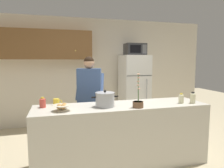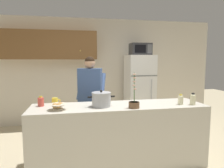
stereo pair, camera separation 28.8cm
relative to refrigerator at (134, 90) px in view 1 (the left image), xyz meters
name	(u,v)px [view 1 (the left image)]	position (x,y,z in m)	size (l,w,h in m)	color
ground_plane	(122,164)	(-0.94, -1.85, -0.85)	(14.00, 14.00, 0.00)	#C6B793
back_wall_unit	(84,66)	(-1.18, 0.40, 0.58)	(6.00, 0.48, 2.60)	beige
kitchen_island	(122,135)	(-0.94, -1.85, -0.39)	(2.55, 0.68, 0.92)	beige
refrigerator	(134,90)	(0.00, 0.00, 0.00)	(0.64, 0.68, 1.70)	white
microwave	(135,49)	(0.00, -0.02, 0.99)	(0.48, 0.37, 0.28)	#2D2D30
person_near_pot	(89,91)	(-1.29, -1.07, 0.18)	(0.58, 0.52, 1.64)	black
cooking_pot	(105,100)	(-1.20, -1.89, 0.17)	(0.39, 0.28, 0.24)	#ADAFB5
coffee_mug	(57,102)	(-1.87, -1.60, 0.12)	(0.13, 0.09, 0.10)	yellow
bread_bowl	(62,107)	(-1.80, -1.98, 0.12)	(0.24, 0.24, 0.10)	beige
bottle_near_edge	(181,98)	(-0.03, -1.98, 0.15)	(0.08, 0.08, 0.16)	beige
bottle_mid_counter	(193,98)	(0.14, -2.03, 0.16)	(0.08, 0.08, 0.18)	beige
bottle_far_corner	(43,102)	(-2.05, -1.71, 0.14)	(0.09, 0.09, 0.15)	#D84C3F
potted_orchid	(138,103)	(-0.77, -2.07, 0.14)	(0.15, 0.15, 0.49)	brown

